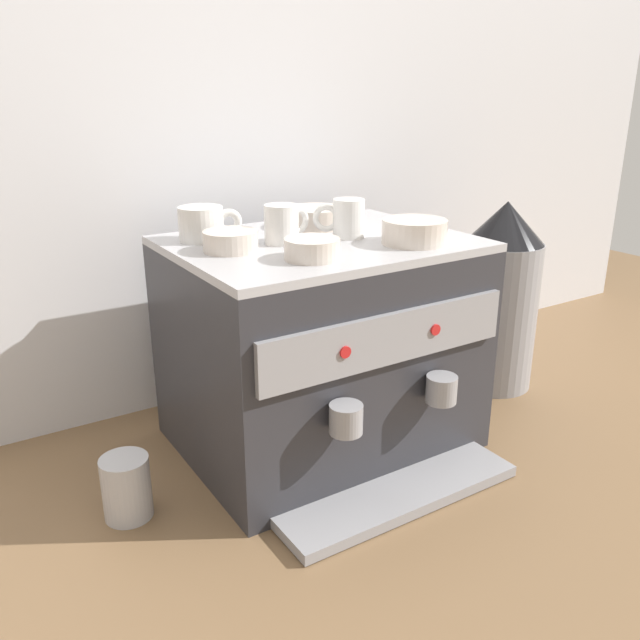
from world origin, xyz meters
The scene contains 12 objects.
ground_plane centered at (0.00, 0.00, 0.00)m, with size 4.00×4.00×0.00m, color brown.
tiled_backsplash_wall centered at (0.00, 0.34, 0.53)m, with size 2.80×0.03×1.06m, color silver.
espresso_machine centered at (0.00, 0.00, 0.21)m, with size 0.54×0.53×0.42m.
ceramic_cup_0 centered at (0.05, -0.01, 0.46)m, with size 0.09×0.07×0.07m.
ceramic_cup_1 centered at (-0.07, 0.01, 0.46)m, with size 0.10×0.06×0.07m.
ceramic_cup_2 centered at (-0.19, 0.11, 0.45)m, with size 0.12×0.08×0.06m.
ceramic_bowl_0 centered at (0.06, 0.10, 0.44)m, with size 0.13×0.13×0.04m.
ceramic_bowl_1 centered at (0.13, -0.12, 0.44)m, with size 0.12×0.12×0.04m.
ceramic_bowl_2 centered at (-0.09, -0.12, 0.44)m, with size 0.09×0.09×0.03m.
ceramic_bowl_3 centered at (-0.18, 0.01, 0.44)m, with size 0.10×0.10×0.04m.
coffee_grinder centered at (0.50, 0.00, 0.22)m, with size 0.18×0.18×0.45m.
milk_pitcher centered at (-0.42, -0.05, 0.06)m, with size 0.08×0.08×0.11m, color #B7B7BC.
Camera 1 is at (-0.65, -1.02, 0.69)m, focal length 36.82 mm.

